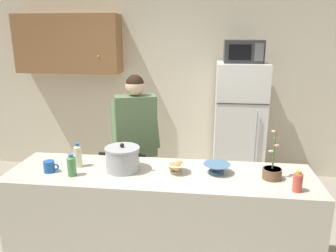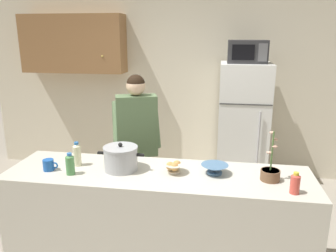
{
  "view_description": "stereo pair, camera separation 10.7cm",
  "coord_description": "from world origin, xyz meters",
  "px_view_note": "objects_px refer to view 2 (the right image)",
  "views": [
    {
      "loc": [
        0.38,
        -2.52,
        2.03
      ],
      "look_at": [
        0.0,
        0.55,
        1.17
      ],
      "focal_mm": 35.55,
      "sensor_mm": 36.0,
      "label": 1
    },
    {
      "loc": [
        0.49,
        -2.51,
        2.03
      ],
      "look_at": [
        0.0,
        0.55,
        1.17
      ],
      "focal_mm": 35.55,
      "sensor_mm": 36.0,
      "label": 2
    }
  ],
  "objects_px": {
    "refrigerator": "(242,127)",
    "bottle_mid_counter": "(70,164)",
    "person_near_pot": "(137,134)",
    "cooking_pot": "(121,158)",
    "microwave": "(247,52)",
    "potted_orchid": "(270,173)",
    "empty_bowl": "(215,168)",
    "bottle_far_corner": "(77,154)",
    "bottle_near_edge": "(295,183)",
    "coffee_mug": "(49,165)",
    "bread_bowl": "(174,167)"
  },
  "relations": [
    {
      "from": "cooking_pot",
      "to": "bottle_near_edge",
      "type": "relative_size",
      "value": 2.46
    },
    {
      "from": "bottle_mid_counter",
      "to": "empty_bowl",
      "type": "bearing_deg",
      "value": 9.43
    },
    {
      "from": "cooking_pot",
      "to": "potted_orchid",
      "type": "relative_size",
      "value": 1.0
    },
    {
      "from": "person_near_pot",
      "to": "potted_orchid",
      "type": "distance_m",
      "value": 1.46
    },
    {
      "from": "bottle_far_corner",
      "to": "coffee_mug",
      "type": "bearing_deg",
      "value": -143.8
    },
    {
      "from": "microwave",
      "to": "person_near_pot",
      "type": "bearing_deg",
      "value": -136.45
    },
    {
      "from": "bread_bowl",
      "to": "bottle_near_edge",
      "type": "height_order",
      "value": "bottle_near_edge"
    },
    {
      "from": "refrigerator",
      "to": "cooking_pot",
      "type": "xyz_separation_m",
      "value": [
        -1.11,
        -1.83,
        0.18
      ]
    },
    {
      "from": "cooking_pot",
      "to": "empty_bowl",
      "type": "distance_m",
      "value": 0.79
    },
    {
      "from": "bottle_far_corner",
      "to": "empty_bowl",
      "type": "bearing_deg",
      "value": 0.17
    },
    {
      "from": "bottle_far_corner",
      "to": "potted_orchid",
      "type": "bearing_deg",
      "value": -1.85
    },
    {
      "from": "empty_bowl",
      "to": "potted_orchid",
      "type": "bearing_deg",
      "value": -7.35
    },
    {
      "from": "person_near_pot",
      "to": "bottle_mid_counter",
      "type": "xyz_separation_m",
      "value": [
        -0.34,
        -0.87,
        -0.01
      ]
    },
    {
      "from": "refrigerator",
      "to": "coffee_mug",
      "type": "bearing_deg",
      "value": -131.31
    },
    {
      "from": "empty_bowl",
      "to": "bottle_far_corner",
      "type": "relative_size",
      "value": 1.05
    },
    {
      "from": "bread_bowl",
      "to": "bottle_far_corner",
      "type": "height_order",
      "value": "bottle_far_corner"
    },
    {
      "from": "refrigerator",
      "to": "potted_orchid",
      "type": "height_order",
      "value": "refrigerator"
    },
    {
      "from": "cooking_pot",
      "to": "empty_bowl",
      "type": "height_order",
      "value": "cooking_pot"
    },
    {
      "from": "coffee_mug",
      "to": "bottle_mid_counter",
      "type": "height_order",
      "value": "bottle_mid_counter"
    },
    {
      "from": "bread_bowl",
      "to": "empty_bowl",
      "type": "relative_size",
      "value": 0.82
    },
    {
      "from": "microwave",
      "to": "bottle_near_edge",
      "type": "xyz_separation_m",
      "value": [
        0.25,
        -2.04,
        -0.82
      ]
    },
    {
      "from": "cooking_pot",
      "to": "bottle_far_corner",
      "type": "height_order",
      "value": "cooking_pot"
    },
    {
      "from": "person_near_pot",
      "to": "bottle_mid_counter",
      "type": "height_order",
      "value": "person_near_pot"
    },
    {
      "from": "potted_orchid",
      "to": "coffee_mug",
      "type": "bearing_deg",
      "value": -177.18
    },
    {
      "from": "person_near_pot",
      "to": "empty_bowl",
      "type": "xyz_separation_m",
      "value": [
        0.82,
        -0.68,
        -0.06
      ]
    },
    {
      "from": "bread_bowl",
      "to": "bottle_far_corner",
      "type": "relative_size",
      "value": 0.86
    },
    {
      "from": "coffee_mug",
      "to": "bottle_near_edge",
      "type": "distance_m",
      "value": 1.96
    },
    {
      "from": "refrigerator",
      "to": "empty_bowl",
      "type": "distance_m",
      "value": 1.84
    },
    {
      "from": "person_near_pot",
      "to": "cooking_pot",
      "type": "relative_size",
      "value": 4.09
    },
    {
      "from": "microwave",
      "to": "bottle_near_edge",
      "type": "distance_m",
      "value": 2.21
    },
    {
      "from": "refrigerator",
      "to": "bottle_mid_counter",
      "type": "distance_m",
      "value": 2.5
    },
    {
      "from": "person_near_pot",
      "to": "refrigerator",
      "type": "bearing_deg",
      "value": 44.12
    },
    {
      "from": "coffee_mug",
      "to": "potted_orchid",
      "type": "height_order",
      "value": "potted_orchid"
    },
    {
      "from": "cooking_pot",
      "to": "bottle_near_edge",
      "type": "bearing_deg",
      "value": -9.41
    },
    {
      "from": "cooking_pot",
      "to": "bread_bowl",
      "type": "distance_m",
      "value": 0.45
    },
    {
      "from": "bottle_near_edge",
      "to": "bottle_far_corner",
      "type": "relative_size",
      "value": 0.76
    },
    {
      "from": "empty_bowl",
      "to": "bottle_far_corner",
      "type": "xyz_separation_m",
      "value": [
        -1.19,
        -0.0,
        0.06
      ]
    },
    {
      "from": "person_near_pot",
      "to": "bread_bowl",
      "type": "relative_size",
      "value": 8.96
    },
    {
      "from": "bottle_mid_counter",
      "to": "bottle_far_corner",
      "type": "height_order",
      "value": "bottle_far_corner"
    },
    {
      "from": "bottle_near_edge",
      "to": "bottle_mid_counter",
      "type": "height_order",
      "value": "bottle_mid_counter"
    },
    {
      "from": "bottle_near_edge",
      "to": "bottle_far_corner",
      "type": "distance_m",
      "value": 1.78
    },
    {
      "from": "microwave",
      "to": "bottle_mid_counter",
      "type": "xyz_separation_m",
      "value": [
        -1.49,
        -1.97,
        -0.81
      ]
    },
    {
      "from": "refrigerator",
      "to": "bottle_mid_counter",
      "type": "bearing_deg",
      "value": -126.85
    },
    {
      "from": "refrigerator",
      "to": "bottle_far_corner",
      "type": "relative_size",
      "value": 7.84
    },
    {
      "from": "bottle_mid_counter",
      "to": "potted_orchid",
      "type": "relative_size",
      "value": 0.46
    },
    {
      "from": "bottle_near_edge",
      "to": "bottle_mid_counter",
      "type": "xyz_separation_m",
      "value": [
        -1.74,
        0.07,
        0.01
      ]
    },
    {
      "from": "bottle_near_edge",
      "to": "coffee_mug",
      "type": "bearing_deg",
      "value": 176.64
    },
    {
      "from": "bottle_near_edge",
      "to": "microwave",
      "type": "bearing_deg",
      "value": 96.87
    },
    {
      "from": "bottle_mid_counter",
      "to": "person_near_pot",
      "type": "bearing_deg",
      "value": 68.78
    },
    {
      "from": "potted_orchid",
      "to": "person_near_pot",
      "type": "bearing_deg",
      "value": 149.63
    }
  ]
}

